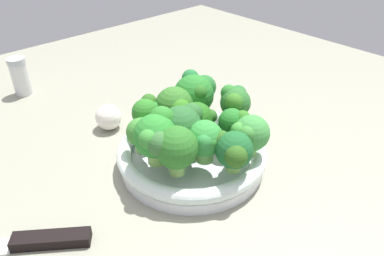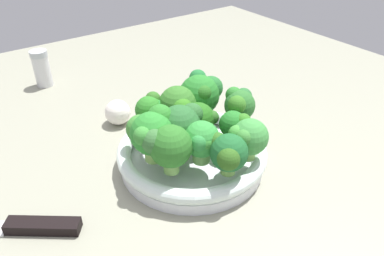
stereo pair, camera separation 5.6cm
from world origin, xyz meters
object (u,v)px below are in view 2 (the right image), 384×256
at_px(pepper_shaker, 42,68).
at_px(broccoli_floret_7, 179,106).
at_px(broccoli_floret_9, 168,146).
at_px(broccoli_floret_12, 153,132).
at_px(broccoli_floret_8, 182,124).
at_px(broccoli_floret_10, 141,128).
at_px(broccoli_floret_0, 228,153).
at_px(broccoli_floret_1, 202,141).
at_px(broccoli_floret_3, 235,124).
at_px(knife, 7,226).
at_px(broccoli_floret_11, 248,138).
at_px(bowl, 192,154).
at_px(broccoli_floret_4, 198,119).
at_px(broccoli_floret_2, 151,109).
at_px(broccoli_floret_5, 239,104).
at_px(broccoli_floret_6, 201,93).
at_px(garlic_bulb, 118,112).

bearing_deg(pepper_shaker, broccoli_floret_7, 16.01).
height_order(broccoli_floret_9, broccoli_floret_12, broccoli_floret_12).
relative_size(broccoli_floret_7, broccoli_floret_8, 1.00).
relative_size(broccoli_floret_7, broccoli_floret_10, 1.34).
xyz_separation_m(broccoli_floret_0, broccoli_floret_10, (-0.13, -0.06, -0.00)).
bearing_deg(broccoli_floret_12, broccoli_floret_1, 47.70).
relative_size(broccoli_floret_0, broccoli_floret_3, 1.16).
height_order(knife, pepper_shaker, pepper_shaker).
relative_size(broccoli_floret_12, pepper_shaker, 0.98).
relative_size(broccoli_floret_11, knife, 0.28).
height_order(bowl, broccoli_floret_4, broccoli_floret_4).
bearing_deg(broccoli_floret_2, pepper_shaker, -168.58).
relative_size(broccoli_floret_2, broccoli_floret_10, 1.15).
bearing_deg(broccoli_floret_4, broccoli_floret_8, -74.16).
height_order(broccoli_floret_10, pepper_shaker, broccoli_floret_10).
distance_m(broccoli_floret_2, broccoli_floret_5, 0.14).
xyz_separation_m(broccoli_floret_9, broccoli_floret_12, (-0.04, -0.00, 0.00)).
bearing_deg(broccoli_floret_7, knife, -86.47).
bearing_deg(broccoli_floret_4, broccoli_floret_9, -61.98).
distance_m(broccoli_floret_0, broccoli_floret_4, 0.10).
xyz_separation_m(broccoli_floret_7, broccoli_floret_10, (0.01, -0.07, -0.01)).
distance_m(broccoli_floret_0, pepper_shaker, 0.52).
distance_m(broccoli_floret_6, broccoli_floret_12, 0.14).
bearing_deg(broccoli_floret_11, broccoli_floret_10, -137.43).
xyz_separation_m(broccoli_floret_6, broccoli_floret_9, (0.09, -0.12, -0.00)).
height_order(bowl, broccoli_floret_2, broccoli_floret_2).
relative_size(broccoli_floret_9, knife, 0.32).
relative_size(broccoli_floret_2, broccoli_floret_9, 0.88).
distance_m(knife, garlic_bulb, 0.28).
bearing_deg(broccoli_floret_3, broccoli_floret_8, -115.90).
relative_size(broccoli_floret_3, broccoli_floret_7, 0.75).
xyz_separation_m(broccoli_floret_2, broccoli_floret_5, (0.08, 0.12, 0.01)).
bearing_deg(broccoli_floret_2, broccoli_floret_0, 9.84).
bearing_deg(broccoli_floret_12, broccoli_floret_7, 121.29).
bearing_deg(broccoli_floret_8, garlic_bulb, -173.58).
xyz_separation_m(broccoli_floret_9, knife, (-0.06, -0.21, -0.08)).
xyz_separation_m(broccoli_floret_8, broccoli_floret_11, (0.08, 0.06, -0.01)).
distance_m(bowl, broccoli_floret_8, 0.06).
bearing_deg(broccoli_floret_12, broccoli_floret_2, 151.61).
bearing_deg(broccoli_floret_0, knife, -112.83).
xyz_separation_m(broccoli_floret_6, broccoli_floret_11, (0.13, -0.02, -0.01)).
relative_size(broccoli_floret_5, broccoli_floret_12, 0.88).
relative_size(broccoli_floret_5, knife, 0.31).
height_order(broccoli_floret_4, broccoli_floret_9, broccoli_floret_9).
height_order(broccoli_floret_7, broccoli_floret_9, broccoli_floret_7).
height_order(broccoli_floret_0, garlic_bulb, broccoli_floret_0).
distance_m(broccoli_floret_0, broccoli_floret_2, 0.16).
bearing_deg(broccoli_floret_7, broccoli_floret_6, 99.58).
height_order(broccoli_floret_12, garlic_bulb, broccoli_floret_12).
relative_size(broccoli_floret_8, broccoli_floret_12, 0.94).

